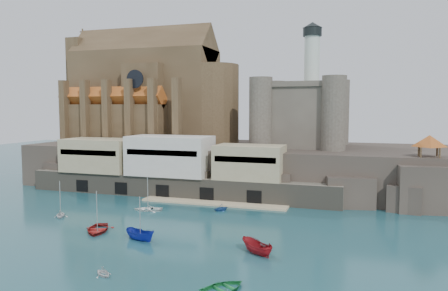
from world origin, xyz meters
name	(u,v)px	position (x,y,z in m)	size (l,w,h in m)	color
ground	(165,226)	(0.00, 0.00, 0.00)	(300.00, 300.00, 0.00)	#17434C
promontory	(234,165)	(-0.19, 39.37, 4.92)	(100.00, 36.00, 10.00)	#2C2621
quay	(169,168)	(-10.19, 23.07, 6.07)	(70.00, 12.00, 13.05)	#666052
church	(151,97)	(-24.13, 41.85, 22.13)	(47.00, 25.93, 30.51)	#473521
castle_keep	(302,111)	(16.08, 41.08, 18.31)	(21.20, 21.20, 29.30)	#4D463C
rock_outcrop	(428,189)	(42.00, 25.84, 4.02)	(14.50, 10.50, 8.70)	#2C2621
pavilion	(429,142)	(42.00, 26.00, 12.73)	(6.40, 6.40, 5.40)	#473521
boat_0	(97,232)	(-8.63, -6.11, 0.00)	(4.65, 1.35, 6.51)	maroon
boat_1	(103,276)	(2.44, -21.23, 0.00)	(2.27, 1.38, 2.63)	silver
boat_2	(140,240)	(-0.15, -7.86, 0.00)	(2.00, 2.06, 5.32)	#15259A
boat_3	(223,291)	(16.79, -20.89, 0.00)	(3.99, 1.16, 5.59)	#187637
boat_4	(61,217)	(-19.94, -0.49, 0.00)	(2.73, 1.66, 3.16)	silver
boat_5	(256,254)	(17.36, -8.40, 0.00)	(2.07, 2.13, 5.50)	maroon
boat_6	(148,210)	(-7.84, 8.96, 0.00)	(3.79, 1.10, 5.31)	white
boat_7	(221,211)	(5.24, 13.00, 0.00)	(2.72, 1.66, 3.15)	#244F8F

